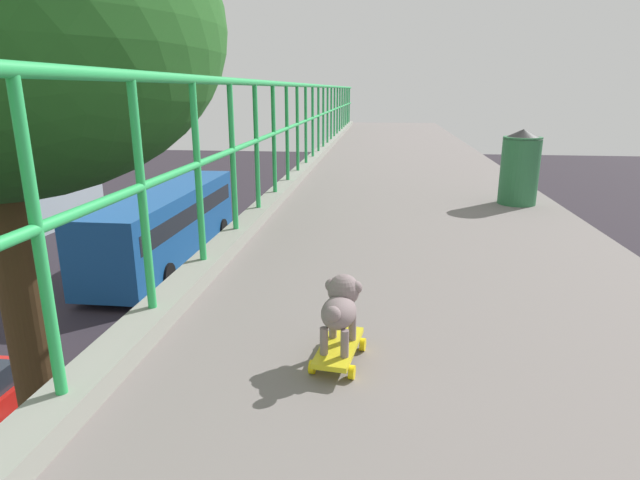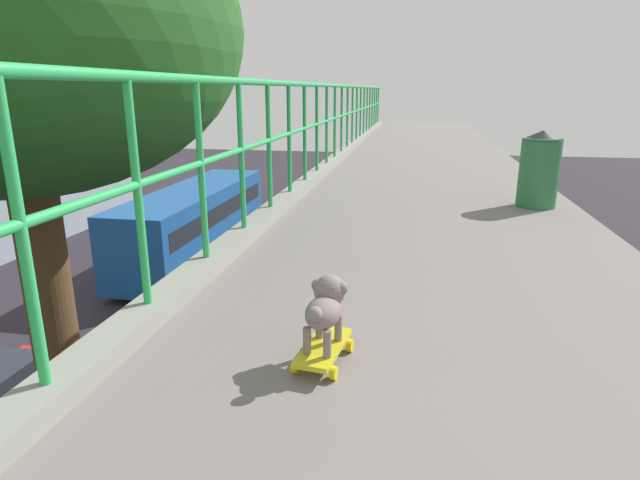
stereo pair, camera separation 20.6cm
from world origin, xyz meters
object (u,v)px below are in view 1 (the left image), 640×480
(toy_skateboard, at_px, (339,348))
(litter_bin, at_px, (520,166))
(car_blue_fifth, at_px, (173,343))
(small_dog, at_px, (341,305))
(city_bus, at_px, (165,221))

(toy_skateboard, distance_m, litter_bin, 4.02)
(car_blue_fifth, bearing_deg, litter_bin, -41.91)
(car_blue_fifth, relative_size, toy_skateboard, 9.91)
(litter_bin, bearing_deg, small_dog, -114.20)
(city_bus, bearing_deg, litter_bin, -54.45)
(city_bus, xyz_separation_m, toy_skateboard, (8.79, -18.25, 4.19))
(car_blue_fifth, xyz_separation_m, toy_skateboard, (5.09, -9.70, 5.25))
(city_bus, distance_m, litter_bin, 18.50)
(toy_skateboard, bearing_deg, car_blue_fifth, 117.67)
(toy_skateboard, distance_m, small_dog, 0.21)
(toy_skateboard, relative_size, litter_bin, 0.53)
(small_dog, bearing_deg, car_blue_fifth, 117.73)
(small_dog, bearing_deg, city_bus, 115.74)
(city_bus, bearing_deg, toy_skateboard, -64.29)
(small_dog, height_order, litter_bin, litter_bin)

